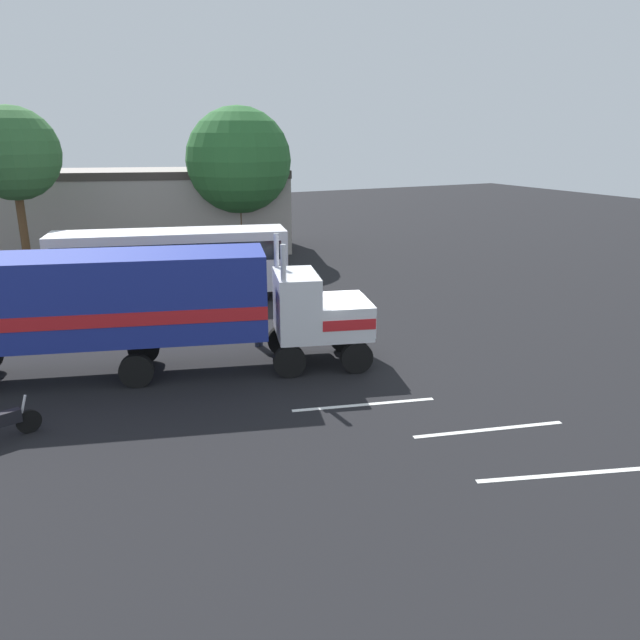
% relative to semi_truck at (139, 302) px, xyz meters
% --- Properties ---
extents(ground_plane, '(120.00, 120.00, 0.00)m').
position_rel_semi_truck_xyz_m(ground_plane, '(6.76, -1.98, -2.52)').
color(ground_plane, black).
extents(lane_stripe_near, '(4.29, 1.31, 0.01)m').
position_rel_semi_truck_xyz_m(lane_stripe_near, '(5.43, -5.48, -2.52)').
color(lane_stripe_near, silver).
rests_on(lane_stripe_near, ground_plane).
extents(lane_stripe_mid, '(4.30, 1.28, 0.01)m').
position_rel_semi_truck_xyz_m(lane_stripe_mid, '(7.71, -8.41, -2.52)').
color(lane_stripe_mid, silver).
rests_on(lane_stripe_mid, ground_plane).
extents(lane_stripe_far, '(4.22, 1.55, 0.01)m').
position_rel_semi_truck_xyz_m(lane_stripe_far, '(7.74, -11.01, -2.52)').
color(lane_stripe_far, silver).
rests_on(lane_stripe_far, ground_plane).
extents(semi_truck, '(14.26, 6.55, 4.50)m').
position_rel_semi_truck_xyz_m(semi_truck, '(0.00, 0.00, 0.00)').
color(semi_truck, silver).
rests_on(semi_truck, ground_plane).
extents(person_bystander, '(0.34, 0.46, 1.63)m').
position_rel_semi_truck_xyz_m(person_bystander, '(4.49, 0.93, -1.63)').
color(person_bystander, '#2D3347').
rests_on(person_bystander, ground_plane).
extents(parked_bus, '(11.29, 5.27, 3.40)m').
position_rel_semi_truck_xyz_m(parked_bus, '(3.16, 9.04, -0.46)').
color(parked_bus, silver).
rests_on(parked_bus, ground_plane).
extents(motorcycle, '(2.05, 0.69, 1.12)m').
position_rel_semi_truck_xyz_m(motorcycle, '(-4.34, -3.12, -2.04)').
color(motorcycle, black).
rests_on(motorcycle, ground_plane).
extents(tree_left, '(4.92, 4.92, 9.27)m').
position_rel_semi_truck_xyz_m(tree_left, '(-2.99, 17.04, 4.25)').
color(tree_left, brown).
rests_on(tree_left, ground_plane).
extents(tree_center, '(6.71, 6.71, 9.53)m').
position_rel_semi_truck_xyz_m(tree_center, '(9.96, 18.26, 3.64)').
color(tree_center, brown).
rests_on(tree_center, ground_plane).
extents(building_backdrop, '(24.40, 12.66, 5.50)m').
position_rel_semi_truck_xyz_m(building_backdrop, '(2.67, 23.37, 0.44)').
color(building_backdrop, '#9E938C').
rests_on(building_backdrop, ground_plane).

